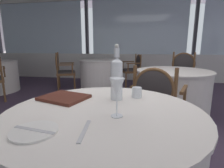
# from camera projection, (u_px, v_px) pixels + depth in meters

# --- Properties ---
(ground_plane) EXTENTS (13.97, 13.97, 0.00)m
(ground_plane) POSITION_uv_depth(u_px,v_px,m) (123.00, 147.00, 1.97)
(ground_plane) COLOR #47384C
(window_wall_far) EXTENTS (10.72, 0.14, 2.79)m
(window_wall_far) POSITION_uv_depth(u_px,v_px,m) (138.00, 46.00, 5.62)
(window_wall_far) COLOR silver
(window_wall_far) RESTS_ON ground_plane
(foreground_table) EXTENTS (1.13, 1.13, 0.75)m
(foreground_table) POSITION_uv_depth(u_px,v_px,m) (105.00, 167.00, 1.09)
(foreground_table) COLOR white
(foreground_table) RESTS_ON ground_plane
(side_plate) EXTENTS (0.20, 0.20, 0.01)m
(side_plate) POSITION_uv_depth(u_px,v_px,m) (34.00, 131.00, 0.75)
(side_plate) COLOR white
(side_plate) RESTS_ON foreground_table
(butter_knife) EXTENTS (0.20, 0.05, 0.00)m
(butter_knife) POSITION_uv_depth(u_px,v_px,m) (34.00, 130.00, 0.75)
(butter_knife) COLOR silver
(butter_knife) RESTS_ON foreground_table
(dinner_fork) EXTENTS (0.04, 0.21, 0.00)m
(dinner_fork) POSITION_uv_depth(u_px,v_px,m) (84.00, 131.00, 0.76)
(dinner_fork) COLOR silver
(dinner_fork) RESTS_ON foreground_table
(water_bottle) EXTENTS (0.08, 0.08, 0.37)m
(water_bottle) POSITION_uv_depth(u_px,v_px,m) (117.00, 77.00, 1.18)
(water_bottle) COLOR white
(water_bottle) RESTS_ON foreground_table
(wine_glass) EXTENTS (0.08, 0.08, 0.20)m
(wine_glass) POSITION_uv_depth(u_px,v_px,m) (117.00, 89.00, 0.89)
(wine_glass) COLOR white
(wine_glass) RESTS_ON foreground_table
(water_tumbler) EXTENTS (0.07, 0.07, 0.07)m
(water_tumbler) POSITION_uv_depth(u_px,v_px,m) (137.00, 92.00, 1.25)
(water_tumbler) COLOR white
(water_tumbler) RESTS_ON foreground_table
(menu_book) EXTENTS (0.36, 0.32, 0.02)m
(menu_book) POSITION_uv_depth(u_px,v_px,m) (64.00, 97.00, 1.22)
(menu_book) COLOR #512319
(menu_book) RESTS_ON foreground_table
(background_table_0) EXTENTS (1.12, 1.12, 0.75)m
(background_table_0) POSITION_uv_depth(u_px,v_px,m) (172.00, 94.00, 2.72)
(background_table_0) COLOR white
(background_table_0) RESTS_ON ground_plane
(dining_chair_0_0) EXTENTS (0.62, 0.58, 0.99)m
(dining_chair_0_0) POSITION_uv_depth(u_px,v_px,m) (182.00, 73.00, 3.53)
(dining_chair_0_0) COLOR brown
(dining_chair_0_0) RESTS_ON ground_plane
(dining_chair_0_1) EXTENTS (0.62, 0.58, 0.92)m
(dining_chair_0_1) POSITION_uv_depth(u_px,v_px,m) (156.00, 101.00, 1.84)
(dining_chair_0_1) COLOR brown
(dining_chair_0_1) RESTS_ON ground_plane
(background_table_1) EXTENTS (1.06, 1.06, 0.75)m
(background_table_1) POSITION_uv_depth(u_px,v_px,m) (100.00, 74.00, 4.70)
(background_table_1) COLOR white
(background_table_1) RESTS_ON ground_plane
(dining_chair_1_0) EXTENTS (0.60, 0.63, 0.89)m
(dining_chair_1_0) POSITION_uv_depth(u_px,v_px,m) (134.00, 68.00, 4.86)
(dining_chair_1_0) COLOR brown
(dining_chair_1_0) RESTS_ON ground_plane
(dining_chair_1_1) EXTENTS (0.60, 0.63, 0.95)m
(dining_chair_1_1) POSITION_uv_depth(u_px,v_px,m) (62.00, 68.00, 4.47)
(dining_chair_1_1) COLOR brown
(dining_chair_1_1) RESTS_ON ground_plane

